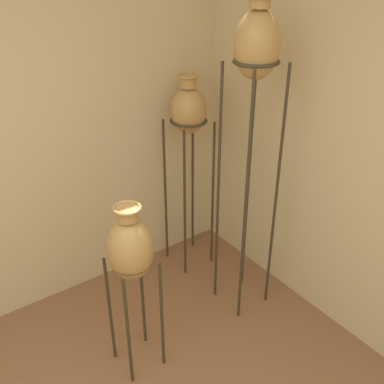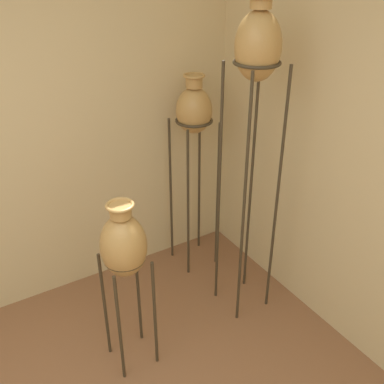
{
  "view_description": "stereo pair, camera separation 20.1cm",
  "coord_description": "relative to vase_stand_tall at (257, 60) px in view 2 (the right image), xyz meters",
  "views": [
    {
      "loc": [
        -0.06,
        -0.62,
        2.42
      ],
      "look_at": [
        1.48,
        1.51,
        0.96
      ],
      "focal_mm": 42.0,
      "sensor_mm": 36.0,
      "label": 1
    },
    {
      "loc": [
        0.11,
        -0.73,
        2.42
      ],
      "look_at": [
        1.48,
        1.51,
        0.96
      ],
      "focal_mm": 42.0,
      "sensor_mm": 36.0,
      "label": 2
    }
  ],
  "objects": [
    {
      "name": "vase_stand_short",
      "position": [
        -0.94,
        -0.06,
        -0.94
      ],
      "size": [
        0.27,
        0.27,
        1.18
      ],
      "color": "#382D1E",
      "rests_on": "ground_plane"
    },
    {
      "name": "vase_stand_tall",
      "position": [
        0.0,
        0.0,
        0.0
      ],
      "size": [
        0.3,
        0.3,
        2.17
      ],
      "color": "#382D1E",
      "rests_on": "ground_plane"
    },
    {
      "name": "vase_stand_medium",
      "position": [
        -0.04,
        0.63,
        -0.52
      ],
      "size": [
        0.29,
        0.29,
        1.61
      ],
      "color": "#382D1E",
      "rests_on": "ground_plane"
    }
  ]
}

